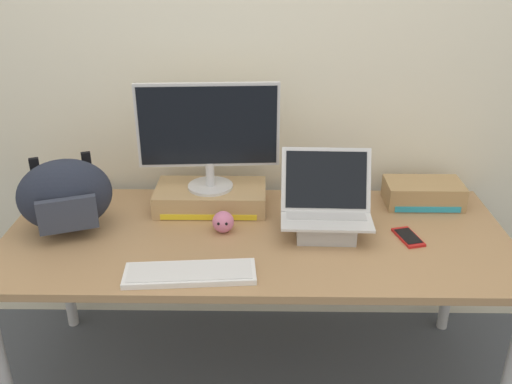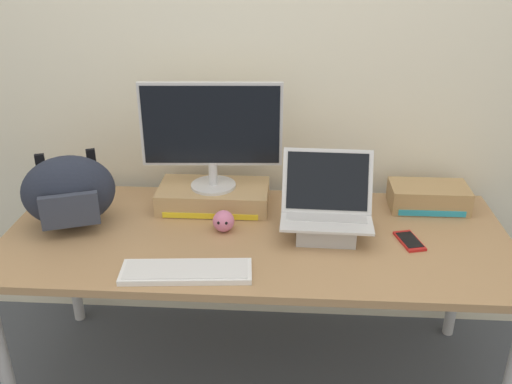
{
  "view_description": "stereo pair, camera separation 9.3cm",
  "coord_description": "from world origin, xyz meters",
  "px_view_note": "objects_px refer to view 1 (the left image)",
  "views": [
    {
      "loc": [
        0.03,
        -1.89,
        1.78
      ],
      "look_at": [
        0.0,
        0.0,
        0.89
      ],
      "focal_mm": 39.35,
      "sensor_mm": 36.0,
      "label": 1
    },
    {
      "loc": [
        0.12,
        -1.89,
        1.78
      ],
      "look_at": [
        0.0,
        0.0,
        0.89
      ],
      "focal_mm": 39.35,
      "sensor_mm": 36.0,
      "label": 2
    }
  ],
  "objects_px": {
    "open_laptop": "(325,217)",
    "plush_toy": "(223,222)",
    "toner_box_yellow": "(211,197)",
    "desktop_monitor": "(208,132)",
    "messenger_backpack": "(65,196)",
    "cell_phone": "(408,237)",
    "external_keyboard": "(190,273)",
    "toner_box_cyan": "(423,193)",
    "coffee_mug": "(345,187)"
  },
  "relations": [
    {
      "from": "plush_toy",
      "to": "toner_box_cyan",
      "type": "relative_size",
      "value": 0.26
    },
    {
      "from": "toner_box_yellow",
      "to": "external_keyboard",
      "type": "xyz_separation_m",
      "value": [
        -0.03,
        -0.52,
        -0.03
      ]
    },
    {
      "from": "messenger_backpack",
      "to": "cell_phone",
      "type": "bearing_deg",
      "value": -22.8
    },
    {
      "from": "external_keyboard",
      "to": "plush_toy",
      "type": "distance_m",
      "value": 0.33
    },
    {
      "from": "external_keyboard",
      "to": "cell_phone",
      "type": "xyz_separation_m",
      "value": [
        0.8,
        0.27,
        -0.01
      ]
    },
    {
      "from": "toner_box_cyan",
      "to": "desktop_monitor",
      "type": "bearing_deg",
      "value": -177.07
    },
    {
      "from": "desktop_monitor",
      "to": "toner_box_cyan",
      "type": "xyz_separation_m",
      "value": [
        0.9,
        0.05,
        -0.28
      ]
    },
    {
      "from": "toner_box_yellow",
      "to": "desktop_monitor",
      "type": "relative_size",
      "value": 0.81
    },
    {
      "from": "desktop_monitor",
      "to": "coffee_mug",
      "type": "relative_size",
      "value": 4.38
    },
    {
      "from": "plush_toy",
      "to": "cell_phone",
      "type": "bearing_deg",
      "value": -3.64
    },
    {
      "from": "external_keyboard",
      "to": "coffee_mug",
      "type": "xyz_separation_m",
      "value": [
        0.6,
        0.63,
        0.03
      ]
    },
    {
      "from": "toner_box_yellow",
      "to": "plush_toy",
      "type": "bearing_deg",
      "value": -72.66
    },
    {
      "from": "toner_box_cyan",
      "to": "coffee_mug",
      "type": "bearing_deg",
      "value": 168.33
    },
    {
      "from": "desktop_monitor",
      "to": "cell_phone",
      "type": "height_order",
      "value": "desktop_monitor"
    },
    {
      "from": "toner_box_yellow",
      "to": "coffee_mug",
      "type": "height_order",
      "value": "toner_box_yellow"
    },
    {
      "from": "desktop_monitor",
      "to": "toner_box_cyan",
      "type": "relative_size",
      "value": 1.78
    },
    {
      "from": "coffee_mug",
      "to": "plush_toy",
      "type": "bearing_deg",
      "value": -147.83
    },
    {
      "from": "messenger_backpack",
      "to": "coffee_mug",
      "type": "height_order",
      "value": "messenger_backpack"
    },
    {
      "from": "desktop_monitor",
      "to": "open_laptop",
      "type": "height_order",
      "value": "desktop_monitor"
    },
    {
      "from": "desktop_monitor",
      "to": "external_keyboard",
      "type": "xyz_separation_m",
      "value": [
        -0.03,
        -0.52,
        -0.32
      ]
    },
    {
      "from": "open_laptop",
      "to": "toner_box_yellow",
      "type": "bearing_deg",
      "value": 156.88
    },
    {
      "from": "toner_box_yellow",
      "to": "open_laptop",
      "type": "height_order",
      "value": "open_laptop"
    },
    {
      "from": "open_laptop",
      "to": "messenger_backpack",
      "type": "height_order",
      "value": "open_laptop"
    },
    {
      "from": "external_keyboard",
      "to": "cell_phone",
      "type": "relative_size",
      "value": 2.85
    },
    {
      "from": "messenger_backpack",
      "to": "plush_toy",
      "type": "distance_m",
      "value": 0.61
    },
    {
      "from": "coffee_mug",
      "to": "toner_box_cyan",
      "type": "relative_size",
      "value": 0.41
    },
    {
      "from": "open_laptop",
      "to": "external_keyboard",
      "type": "height_order",
      "value": "open_laptop"
    },
    {
      "from": "open_laptop",
      "to": "toner_box_cyan",
      "type": "height_order",
      "value": "open_laptop"
    },
    {
      "from": "plush_toy",
      "to": "messenger_backpack",
      "type": "bearing_deg",
      "value": 178.43
    },
    {
      "from": "messenger_backpack",
      "to": "toner_box_cyan",
      "type": "relative_size",
      "value": 1.25
    },
    {
      "from": "toner_box_yellow",
      "to": "plush_toy",
      "type": "height_order",
      "value": "toner_box_yellow"
    },
    {
      "from": "toner_box_yellow",
      "to": "messenger_backpack",
      "type": "distance_m",
      "value": 0.58
    },
    {
      "from": "toner_box_yellow",
      "to": "open_laptop",
      "type": "relative_size",
      "value": 1.32
    },
    {
      "from": "toner_box_yellow",
      "to": "cell_phone",
      "type": "relative_size",
      "value": 2.87
    },
    {
      "from": "external_keyboard",
      "to": "cell_phone",
      "type": "distance_m",
      "value": 0.84
    },
    {
      "from": "toner_box_yellow",
      "to": "open_laptop",
      "type": "xyz_separation_m",
      "value": [
        0.46,
        -0.21,
        0.02
      ]
    },
    {
      "from": "plush_toy",
      "to": "toner_box_cyan",
      "type": "distance_m",
      "value": 0.87
    },
    {
      "from": "toner_box_yellow",
      "to": "cell_phone",
      "type": "xyz_separation_m",
      "value": [
        0.77,
        -0.26,
        -0.04
      ]
    },
    {
      "from": "cell_phone",
      "to": "plush_toy",
      "type": "relative_size",
      "value": 1.9
    },
    {
      "from": "desktop_monitor",
      "to": "external_keyboard",
      "type": "relative_size",
      "value": 1.25
    },
    {
      "from": "cell_phone",
      "to": "toner_box_cyan",
      "type": "relative_size",
      "value": 0.5
    },
    {
      "from": "external_keyboard",
      "to": "plush_toy",
      "type": "xyz_separation_m",
      "value": [
        0.09,
        0.31,
        0.03
      ]
    },
    {
      "from": "plush_toy",
      "to": "external_keyboard",
      "type": "bearing_deg",
      "value": -106.48
    },
    {
      "from": "coffee_mug",
      "to": "plush_toy",
      "type": "height_order",
      "value": "coffee_mug"
    },
    {
      "from": "external_keyboard",
      "to": "messenger_backpack",
      "type": "relative_size",
      "value": 1.13
    },
    {
      "from": "toner_box_yellow",
      "to": "open_laptop",
      "type": "bearing_deg",
      "value": -24.63
    },
    {
      "from": "desktop_monitor",
      "to": "cell_phone",
      "type": "distance_m",
      "value": 0.88
    },
    {
      "from": "toner_box_yellow",
      "to": "desktop_monitor",
      "type": "distance_m",
      "value": 0.29
    },
    {
      "from": "toner_box_yellow",
      "to": "toner_box_cyan",
      "type": "xyz_separation_m",
      "value": [
        0.9,
        0.04,
        0.0
      ]
    },
    {
      "from": "open_laptop",
      "to": "plush_toy",
      "type": "bearing_deg",
      "value": -178.54
    }
  ]
}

